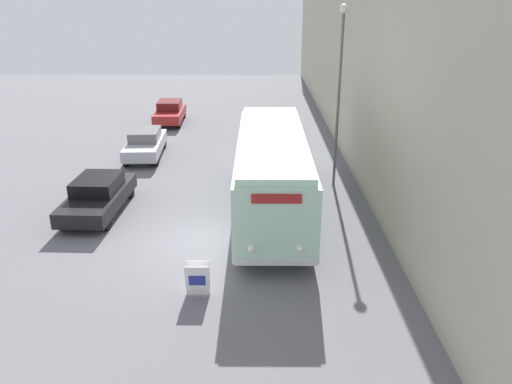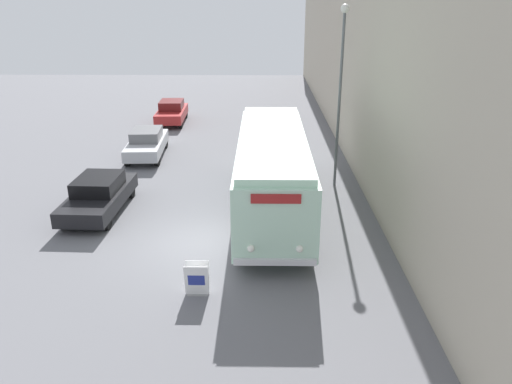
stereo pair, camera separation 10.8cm
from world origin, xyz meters
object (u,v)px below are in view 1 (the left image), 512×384
(sign_board, at_px, (198,280))
(parked_car_far, at_px, (170,112))
(parked_car_near, at_px, (98,195))
(streetlamp, at_px, (340,76))
(parked_car_mid, at_px, (145,143))
(vintage_bus, at_px, (272,168))

(sign_board, xyz_separation_m, parked_car_far, (-4.29, 20.95, 0.28))
(parked_car_near, bearing_deg, sign_board, -50.11)
(streetlamp, relative_size, parked_car_mid, 1.66)
(vintage_bus, height_order, sign_board, vintage_bus)
(streetlamp, bearing_deg, parked_car_far, 128.40)
(streetlamp, height_order, parked_car_far, streetlamp)
(sign_board, xyz_separation_m, streetlamp, (5.15, 9.04, 4.41))
(vintage_bus, distance_m, parked_car_far, 16.36)
(streetlamp, height_order, parked_car_near, streetlamp)
(parked_car_near, height_order, parked_car_mid, parked_car_mid)
(parked_car_near, xyz_separation_m, parked_car_far, (0.32, 15.05, 0.04))
(vintage_bus, relative_size, parked_car_near, 2.28)
(parked_car_far, bearing_deg, parked_car_near, -93.11)
(vintage_bus, relative_size, streetlamp, 1.36)
(parked_car_far, bearing_deg, vintage_bus, -68.29)
(sign_board, bearing_deg, parked_car_mid, 107.97)
(vintage_bus, xyz_separation_m, streetlamp, (2.90, 3.05, 3.08))
(vintage_bus, height_order, parked_car_mid, vintage_bus)
(parked_car_far, bearing_deg, sign_board, -80.32)
(parked_car_near, relative_size, parked_car_mid, 0.99)
(sign_board, distance_m, parked_car_mid, 13.98)
(streetlamp, relative_size, parked_car_near, 1.67)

